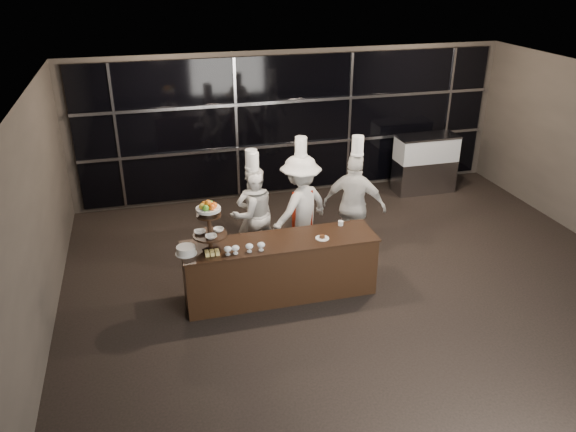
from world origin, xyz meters
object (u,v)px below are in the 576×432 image
object	(u,v)px
chef_b	(253,213)
layer_cake	(186,250)
display_case	(425,161)
chef_c	(300,207)
display_stand	(209,222)
buffet_counter	(280,268)
chef_a	(254,214)
chef_d	(354,205)

from	to	relation	value
chef_b	layer_cake	bearing A→B (deg)	-133.03
display_case	chef_c	bearing A→B (deg)	-148.06
display_stand	chef_b	size ratio (longest dim) A/B	0.39
buffet_counter	display_case	bearing A→B (deg)	38.62
buffet_counter	layer_cake	size ratio (longest dim) A/B	9.47
layer_cake	display_case	distance (m)	6.27
chef_b	chef_c	world-z (taller)	chef_c
buffet_counter	chef_a	xyz separation A→B (m)	(-0.12, 1.22, 0.35)
chef_b	display_stand	bearing A→B (deg)	-124.61
buffet_counter	chef_c	distance (m)	1.33
buffet_counter	display_stand	size ratio (longest dim) A/B	3.81
display_case	chef_a	xyz separation A→B (m)	(-4.13, -1.98, 0.13)
display_stand	chef_c	size ratio (longest dim) A/B	0.36
chef_d	display_stand	bearing A→B (deg)	-159.57
display_stand	chef_b	distance (m)	1.59
display_stand	chef_d	bearing A→B (deg)	20.43
chef_c	layer_cake	bearing A→B (deg)	-149.93
layer_cake	buffet_counter	bearing A→B (deg)	2.12
display_stand	chef_a	xyz separation A→B (m)	(0.88, 1.22, -0.52)
layer_cake	chef_a	distance (m)	1.77
display_stand	display_case	world-z (taller)	display_stand
display_stand	display_case	size ratio (longest dim) A/B	0.57
chef_c	buffet_counter	bearing A→B (deg)	-119.70
layer_cake	chef_d	xyz separation A→B (m)	(2.86, 0.98, -0.06)
buffet_counter	layer_cake	distance (m)	1.44
buffet_counter	display_case	distance (m)	5.13
chef_b	chef_d	bearing A→B (deg)	-10.45
buffet_counter	display_stand	xyz separation A→B (m)	(-1.00, -0.00, 0.87)
buffet_counter	chef_a	bearing A→B (deg)	95.78
layer_cake	chef_a	size ratio (longest dim) A/B	0.16
chef_a	chef_d	world-z (taller)	chef_d
display_stand	chef_a	size ratio (longest dim) A/B	0.40
chef_c	chef_d	bearing A→B (deg)	-10.01
display_stand	chef_a	world-z (taller)	chef_a
chef_c	chef_d	distance (m)	0.90
display_stand	display_case	bearing A→B (deg)	32.59
display_stand	display_case	distance (m)	5.98
chef_c	chef_d	world-z (taller)	chef_c
chef_b	buffet_counter	bearing A→B (deg)	-83.33
display_case	chef_d	world-z (taller)	chef_d
display_case	chef_c	world-z (taller)	chef_c
layer_cake	chef_a	world-z (taller)	chef_a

